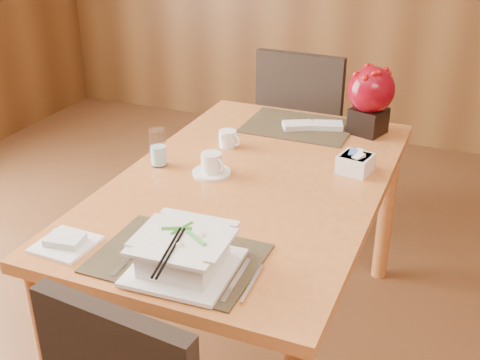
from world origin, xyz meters
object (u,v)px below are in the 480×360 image
at_px(sugar_caddy, 355,164).
at_px(far_chair, 305,130).
at_px(creamer_jug, 228,139).
at_px(bread_plate, 66,244).
at_px(coffee_cup, 211,165).
at_px(berry_decor, 370,96).
at_px(water_glass, 158,148).
at_px(soup_setting, 184,254).
at_px(dining_table, 251,203).

xyz_separation_m(sugar_caddy, far_chair, (-0.43, 0.82, -0.23)).
height_order(creamer_jug, bread_plate, creamer_jug).
bearing_deg(coffee_cup, berry_decor, 54.60).
height_order(coffee_cup, bread_plate, coffee_cup).
bearing_deg(water_glass, coffee_cup, 2.46).
xyz_separation_m(coffee_cup, creamer_jug, (-0.05, 0.25, -0.00)).
relative_size(soup_setting, water_glass, 2.00).
bearing_deg(far_chair, soup_setting, 97.76).
bearing_deg(dining_table, far_chair, 95.87).
relative_size(water_glass, sugar_caddy, 1.28).
bearing_deg(bread_plate, far_chair, 82.14).
bearing_deg(dining_table, berry_decor, 64.35).
distance_m(water_glass, creamer_jug, 0.31).
height_order(creamer_jug, far_chair, far_chair).
bearing_deg(berry_decor, water_glass, -136.12).
bearing_deg(sugar_caddy, bread_plate, -128.87).
distance_m(creamer_jug, far_chair, 0.82).
xyz_separation_m(soup_setting, bread_plate, (-0.37, -0.02, -0.05)).
bearing_deg(berry_decor, dining_table, -115.65).
bearing_deg(bread_plate, dining_table, 61.76).
bearing_deg(coffee_cup, creamer_jug, 100.64).
bearing_deg(sugar_caddy, water_glass, -162.01).
distance_m(bread_plate, far_chair, 1.66).
height_order(soup_setting, berry_decor, berry_decor).
height_order(dining_table, sugar_caddy, sugar_caddy).
bearing_deg(soup_setting, bread_plate, -179.64).
height_order(dining_table, berry_decor, berry_decor).
distance_m(soup_setting, sugar_caddy, 0.84).
xyz_separation_m(berry_decor, bread_plate, (-0.61, -1.21, -0.16)).
bearing_deg(water_glass, creamer_jug, 58.41).
distance_m(coffee_cup, sugar_caddy, 0.52).
xyz_separation_m(soup_setting, far_chair, (-0.15, 1.61, -0.25)).
height_order(soup_setting, creamer_jug, soup_setting).
bearing_deg(coffee_cup, water_glass, -177.54).
distance_m(dining_table, soup_setting, 0.61).
xyz_separation_m(soup_setting, creamer_jug, (-0.24, 0.83, -0.02)).
bearing_deg(creamer_jug, far_chair, 100.19).
bearing_deg(soup_setting, dining_table, 91.27).
bearing_deg(creamer_jug, coffee_cup, -62.51).
height_order(coffee_cup, berry_decor, berry_decor).
height_order(soup_setting, sugar_caddy, soup_setting).
bearing_deg(coffee_cup, dining_table, 5.89).
bearing_deg(far_chair, sugar_caddy, 120.14).
relative_size(coffee_cup, far_chair, 0.14).
relative_size(water_glass, bread_plate, 0.90).
bearing_deg(far_chair, dining_table, 98.42).
distance_m(water_glass, bread_plate, 0.59).
bearing_deg(water_glass, sugar_caddy, 17.99).
relative_size(dining_table, soup_setting, 5.33).
bearing_deg(water_glass, dining_table, 3.88).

